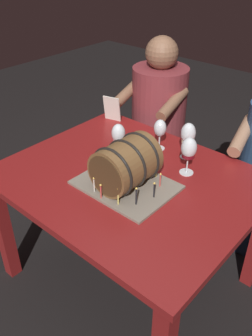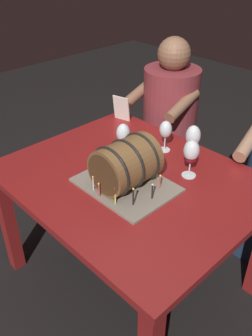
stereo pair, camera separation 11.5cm
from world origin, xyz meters
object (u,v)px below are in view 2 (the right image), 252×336
wine_glass_empty (166,130)px  menu_card (121,108)px  wine_glass_red (191,152)px  barrel_cake (126,166)px  wine_glass_rose (123,134)px  person_seated_left (168,129)px  dining_table (131,194)px  wine_glass_white (193,137)px

wine_glass_empty → menu_card: size_ratio=1.09×
wine_glass_red → barrel_cake: bearing=-118.4°
wine_glass_red → wine_glass_rose: bearing=-167.4°
wine_glass_rose → person_seated_left: bearing=107.9°
menu_card → wine_glass_rose: bearing=-56.1°
dining_table → person_seated_left: (-0.39, 0.76, -0.05)m
wine_glass_empty → wine_glass_rose: (-0.13, -0.19, -0.01)m
dining_table → menu_card: size_ratio=7.61×
wine_glass_red → wine_glass_white: 0.15m
barrel_cake → person_seated_left: bearing=117.5°
wine_glass_red → menu_card: (-0.69, 0.19, -0.05)m
barrel_cake → wine_glass_empty: bearing=103.9°
dining_table → wine_glass_red: size_ratio=6.20×
barrel_cake → wine_glass_red: 0.32m
dining_table → barrel_cake: bearing=-61.8°
dining_table → barrel_cake: (0.04, -0.07, 0.22)m
barrel_cake → person_seated_left: (-0.43, 0.83, -0.26)m
dining_table → wine_glass_rose: bearing=146.2°
dining_table → menu_card: bearing=140.9°
barrel_cake → wine_glass_white: (0.07, 0.41, 0.02)m
dining_table → wine_glass_red: bearing=47.9°
wine_glass_red → person_seated_left: size_ratio=0.16×
dining_table → person_seated_left: bearing=117.4°
wine_glass_red → wine_glass_rose: 0.39m
wine_glass_white → menu_card: (-0.60, 0.07, -0.05)m
dining_table → person_seated_left: person_seated_left is taller
wine_glass_white → menu_card: size_ratio=1.24×
barrel_cake → wine_glass_rose: size_ratio=2.53×
barrel_cake → wine_glass_rose: bearing=139.0°
barrel_cake → wine_glass_empty: 0.40m
wine_glass_white → person_seated_left: 0.71m
wine_glass_red → wine_glass_rose: size_ratio=1.12×
dining_table → wine_glass_rose: size_ratio=6.96×
wine_glass_empty → menu_card: (-0.44, 0.09, -0.04)m
barrel_cake → menu_card: (-0.53, 0.47, -0.03)m
wine_glass_white → wine_glass_rose: 0.36m
wine_glass_empty → wine_glass_white: 0.16m
wine_glass_empty → wine_glass_red: 0.27m
person_seated_left → barrel_cake: bearing=-62.5°
wine_glass_empty → wine_glass_white: size_ratio=0.88×
wine_glass_red → menu_card: size_ratio=1.23×
wine_glass_white → menu_card: bearing=173.4°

